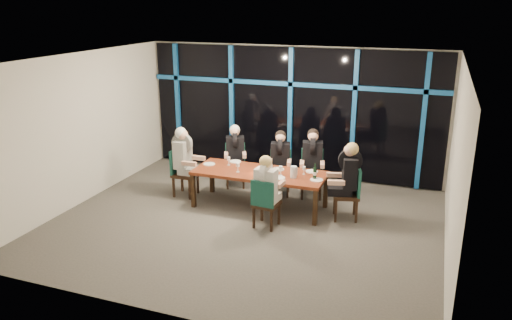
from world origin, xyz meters
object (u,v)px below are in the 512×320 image
object	(u,v)px
chair_far_left	(235,162)
chair_end_left	(181,170)
dining_table	(259,175)
chair_near_mid	(265,201)
chair_far_mid	(280,170)
diner_far_left	(235,147)
chair_end_right	(351,190)
diner_end_left	(184,152)
wine_bottle	(315,173)
diner_far_right	(312,154)
diner_end_right	(348,170)
diner_near_mid	(267,180)
chair_far_right	(312,170)
water_pitcher	(294,172)
diner_far_mid	(280,154)

from	to	relation	value
chair_far_left	chair_end_left	size ratio (longest dim) A/B	0.94
dining_table	chair_near_mid	distance (m)	0.98
chair_far_mid	diner_far_left	bearing A→B (deg)	162.61
chair_end_right	chair_near_mid	distance (m)	1.68
diner_far_left	diner_end_left	bearing A→B (deg)	-154.87
chair_end_right	wine_bottle	distance (m)	0.75
diner_end_left	wine_bottle	distance (m)	2.81
chair_end_left	diner_far_right	distance (m)	2.76
diner_far_right	chair_near_mid	bearing A→B (deg)	-116.87
chair_far_mid	wine_bottle	world-z (taller)	wine_bottle
diner_end_right	wine_bottle	bearing A→B (deg)	-95.68
wine_bottle	chair_near_mid	bearing A→B (deg)	-130.24
diner_near_mid	chair_near_mid	bearing A→B (deg)	90.00
chair_end_right	chair_near_mid	xyz separation A→B (m)	(-1.38, -0.95, -0.05)
dining_table	diner_far_right	distance (m)	1.26
chair_far_right	water_pitcher	bearing A→B (deg)	-108.47
diner_near_mid	diner_end_right	bearing A→B (deg)	-141.32
chair_far_mid	chair_near_mid	xyz separation A→B (m)	(0.26, -1.75, -0.01)
diner_near_mid	chair_far_mid	bearing A→B (deg)	-75.66
dining_table	chair_far_mid	distance (m)	0.90
chair_near_mid	diner_far_left	xyz separation A→B (m)	(-1.31, 1.81, 0.38)
chair_far_left	diner_end_left	world-z (taller)	diner_end_left
chair_far_right	chair_near_mid	size ratio (longest dim) A/B	1.07
chair_far_mid	diner_near_mid	size ratio (longest dim) A/B	1.04
diner_far_left	diner_far_mid	size ratio (longest dim) A/B	1.00
chair_far_right	diner_near_mid	distance (m)	1.85
chair_end_left	diner_end_left	distance (m)	0.41
chair_end_left	diner_near_mid	size ratio (longest dim) A/B	1.11
water_pitcher	chair_near_mid	bearing A→B (deg)	-114.94
chair_end_right	diner_end_left	world-z (taller)	diner_end_left
chair_far_left	chair_end_left	bearing A→B (deg)	-154.43
chair_end_right	diner_far_mid	world-z (taller)	diner_far_mid
diner_end_left	water_pitcher	distance (m)	2.41
chair_far_mid	diner_near_mid	bearing A→B (deg)	-94.73
diner_end_right	water_pitcher	bearing A→B (deg)	-96.11
diner_near_mid	wine_bottle	world-z (taller)	diner_near_mid
chair_far_mid	diner_far_mid	distance (m)	0.39
dining_table	diner_end_right	size ratio (longest dim) A/B	2.62
chair_far_left	chair_far_right	distance (m)	1.75
diner_far_mid	diner_end_right	xyz separation A→B (m)	(1.53, -0.74, 0.06)
chair_far_mid	diner_far_left	size ratio (longest dim) A/B	1.03
chair_end_left	diner_far_left	bearing A→B (deg)	-45.46
diner_far_left	chair_far_left	bearing A→B (deg)	90.00
diner_far_left	water_pitcher	xyz separation A→B (m)	(1.62, -1.04, -0.04)
dining_table	wine_bottle	world-z (taller)	wine_bottle
chair_end_right	dining_table	bearing A→B (deg)	-102.68
chair_far_right	wine_bottle	size ratio (longest dim) A/B	3.24
dining_table	wine_bottle	size ratio (longest dim) A/B	8.46
chair_far_mid	diner_end_right	size ratio (longest dim) A/B	0.96
chair_far_left	diner_end_right	bearing A→B (deg)	-42.60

